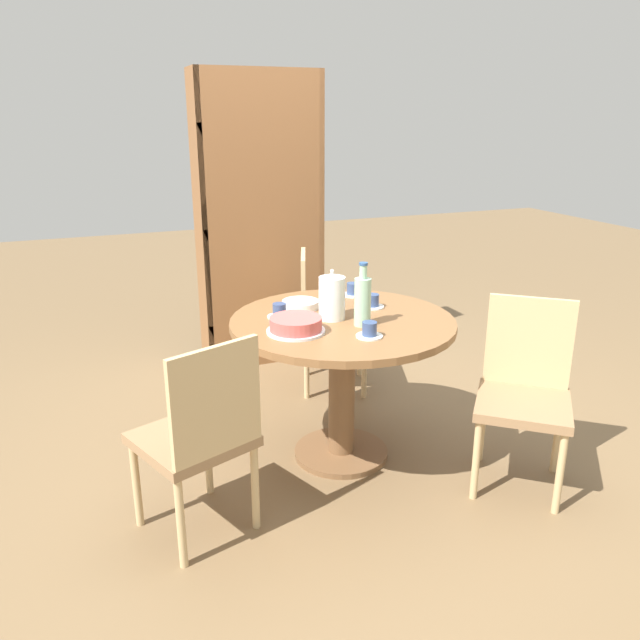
% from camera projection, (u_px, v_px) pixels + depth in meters
% --- Properties ---
extents(ground_plane, '(14.00, 14.00, 0.00)m').
position_uv_depth(ground_plane, '(341.00, 454.00, 3.28)').
color(ground_plane, brown).
extents(dining_table, '(1.10, 1.10, 0.75)m').
position_uv_depth(dining_table, '(342.00, 351.00, 3.09)').
color(dining_table, brown).
rests_on(dining_table, ground_plane).
extents(chair_a, '(0.54, 0.54, 0.89)m').
position_uv_depth(chair_a, '(200.00, 434.00, 2.52)').
color(chair_a, tan).
rests_on(chair_a, ground_plane).
extents(chair_b, '(0.59, 0.59, 0.89)m').
position_uv_depth(chair_b, '(524.00, 390.00, 2.93)').
color(chair_b, tan).
rests_on(chair_b, ground_plane).
extents(chair_c, '(0.54, 0.54, 0.89)m').
position_uv_depth(chair_c, '(325.00, 318.00, 3.96)').
color(chair_c, tan).
rests_on(chair_c, ground_plane).
extents(bookshelf, '(0.85, 0.28, 1.98)m').
position_uv_depth(bookshelf, '(259.00, 228.00, 4.27)').
color(bookshelf, brown).
rests_on(bookshelf, ground_plane).
extents(coffee_pot, '(0.13, 0.13, 0.25)m').
position_uv_depth(coffee_pot, '(332.00, 296.00, 3.01)').
color(coffee_pot, white).
rests_on(coffee_pot, dining_table).
extents(water_bottle, '(0.08, 0.08, 0.30)m').
position_uv_depth(water_bottle, '(363.00, 300.00, 2.91)').
color(water_bottle, '#99C6A3').
rests_on(water_bottle, dining_table).
extents(cake_main, '(0.27, 0.27, 0.07)m').
position_uv_depth(cake_main, '(296.00, 325.00, 2.85)').
color(cake_main, silver).
rests_on(cake_main, dining_table).
extents(cup_a, '(0.12, 0.12, 0.07)m').
position_uv_depth(cup_a, '(279.00, 312.00, 3.06)').
color(cup_a, silver).
rests_on(cup_a, dining_table).
extents(cup_b, '(0.12, 0.12, 0.07)m').
position_uv_depth(cup_b, '(353.00, 290.00, 3.43)').
color(cup_b, silver).
rests_on(cup_b, dining_table).
extents(cup_c, '(0.12, 0.12, 0.07)m').
position_uv_depth(cup_c, '(372.00, 302.00, 3.21)').
color(cup_c, silver).
rests_on(cup_c, dining_table).
extents(cup_d, '(0.12, 0.12, 0.07)m').
position_uv_depth(cup_d, '(369.00, 331.00, 2.79)').
color(cup_d, silver).
rests_on(cup_d, dining_table).
extents(plate_stack, '(0.19, 0.19, 0.04)m').
position_uv_depth(plate_stack, '(300.00, 304.00, 3.20)').
color(plate_stack, white).
rests_on(plate_stack, dining_table).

